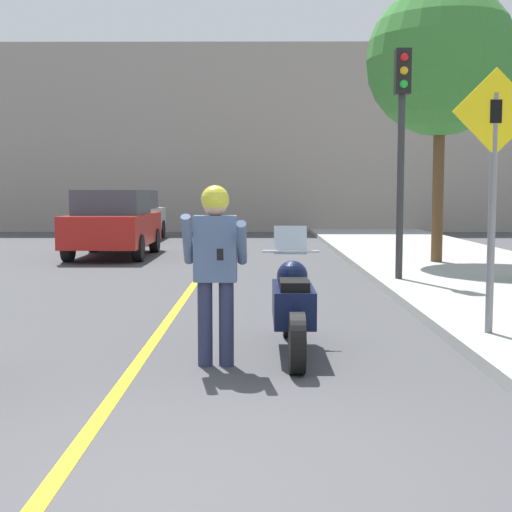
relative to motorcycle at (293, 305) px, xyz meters
name	(u,v)px	position (x,y,z in m)	size (l,w,h in m)	color
ground_plane	(153,501)	(-0.90, -3.51, -0.49)	(80.00, 80.00, 0.00)	#424244
road_center_line	(175,311)	(-1.50, 2.49, -0.48)	(0.12, 36.00, 0.01)	yellow
building_backdrop	(246,139)	(-0.90, 22.49, 3.32)	(28.00, 1.20, 7.61)	gray
motorcycle	(293,305)	(0.00, 0.00, 0.00)	(0.62, 2.23, 1.27)	black
person_biker	(215,256)	(-0.75, -0.56, 0.55)	(0.59, 0.47, 1.70)	#282D4C
crossing_sign	(493,175)	(2.12, 0.38, 1.32)	(0.91, 0.08, 2.79)	slate
traffic_light	(402,121)	(2.08, 5.15, 2.36)	(0.26, 0.30, 3.91)	#2D2D30
street_tree	(441,61)	(3.49, 8.21, 3.90)	(3.16, 3.16, 5.85)	brown
parked_car_red	(114,223)	(-4.02, 10.75, 0.37)	(1.88, 4.20, 1.68)	black
parked_car_silver	(131,215)	(-4.67, 16.69, 0.37)	(1.88, 4.20, 1.68)	black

